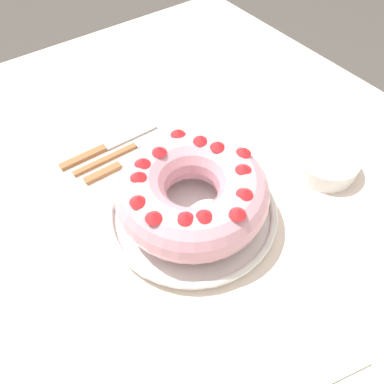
{
  "coord_description": "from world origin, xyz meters",
  "views": [
    {
      "loc": [
        0.29,
        -0.22,
        1.33
      ],
      "look_at": [
        -0.03,
        0.01,
        0.84
      ],
      "focal_mm": 35.0,
      "sensor_mm": 36.0,
      "label": 1
    }
  ],
  "objects_px": {
    "side_bowl": "(326,163)",
    "napkin": "(314,331)",
    "serving_dish": "(192,211)",
    "cake_knife": "(119,165)",
    "serving_knife": "(104,148)",
    "bundt_cake": "(192,192)",
    "fork": "(124,151)"
  },
  "relations": [
    {
      "from": "side_bowl",
      "to": "napkin",
      "type": "distance_m",
      "value": 0.33
    },
    {
      "from": "serving_dish",
      "to": "cake_knife",
      "type": "xyz_separation_m",
      "value": [
        -0.18,
        -0.05,
        -0.01
      ]
    },
    {
      "from": "serving_dish",
      "to": "serving_knife",
      "type": "height_order",
      "value": "serving_dish"
    },
    {
      "from": "serving_dish",
      "to": "side_bowl",
      "type": "xyz_separation_m",
      "value": [
        0.06,
        0.28,
        0.01
      ]
    },
    {
      "from": "bundt_cake",
      "to": "napkin",
      "type": "distance_m",
      "value": 0.28
    },
    {
      "from": "serving_knife",
      "to": "napkin",
      "type": "bearing_deg",
      "value": 13.25
    },
    {
      "from": "serving_dish",
      "to": "bundt_cake",
      "type": "relative_size",
      "value": 1.17
    },
    {
      "from": "side_bowl",
      "to": "cake_knife",
      "type": "bearing_deg",
      "value": -127.15
    },
    {
      "from": "bundt_cake",
      "to": "serving_knife",
      "type": "bearing_deg",
      "value": -168.52
    },
    {
      "from": "fork",
      "to": "cake_knife",
      "type": "xyz_separation_m",
      "value": [
        0.03,
        -0.03,
        0.0
      ]
    },
    {
      "from": "serving_dish",
      "to": "serving_knife",
      "type": "bearing_deg",
      "value": -168.51
    },
    {
      "from": "fork",
      "to": "serving_knife",
      "type": "bearing_deg",
      "value": -140.08
    },
    {
      "from": "bundt_cake",
      "to": "side_bowl",
      "type": "height_order",
      "value": "bundt_cake"
    },
    {
      "from": "serving_knife",
      "to": "bundt_cake",
      "type": "bearing_deg",
      "value": 16.81
    },
    {
      "from": "serving_dish",
      "to": "napkin",
      "type": "xyz_separation_m",
      "value": [
        0.27,
        0.02,
        -0.01
      ]
    },
    {
      "from": "fork",
      "to": "napkin",
      "type": "relative_size",
      "value": 1.43
    },
    {
      "from": "bundt_cake",
      "to": "cake_knife",
      "type": "relative_size",
      "value": 1.5
    },
    {
      "from": "serving_knife",
      "to": "cake_knife",
      "type": "bearing_deg",
      "value": 7.04
    },
    {
      "from": "serving_dish",
      "to": "side_bowl",
      "type": "relative_size",
      "value": 2.44
    },
    {
      "from": "serving_dish",
      "to": "fork",
      "type": "xyz_separation_m",
      "value": [
        -0.21,
        -0.02,
        -0.01
      ]
    },
    {
      "from": "fork",
      "to": "bundt_cake",
      "type": "bearing_deg",
      "value": 1.16
    },
    {
      "from": "bundt_cake",
      "to": "side_bowl",
      "type": "xyz_separation_m",
      "value": [
        0.06,
        0.28,
        -0.05
      ]
    },
    {
      "from": "serving_knife",
      "to": "side_bowl",
      "type": "height_order",
      "value": "side_bowl"
    },
    {
      "from": "bundt_cake",
      "to": "fork",
      "type": "distance_m",
      "value": 0.22
    },
    {
      "from": "side_bowl",
      "to": "serving_knife",
      "type": "bearing_deg",
      "value": -133.32
    },
    {
      "from": "side_bowl",
      "to": "bundt_cake",
      "type": "bearing_deg",
      "value": -102.83
    },
    {
      "from": "fork",
      "to": "napkin",
      "type": "height_order",
      "value": "fork"
    },
    {
      "from": "fork",
      "to": "cake_knife",
      "type": "bearing_deg",
      "value": -47.44
    },
    {
      "from": "side_bowl",
      "to": "napkin",
      "type": "height_order",
      "value": "side_bowl"
    },
    {
      "from": "bundt_cake",
      "to": "serving_knife",
      "type": "xyz_separation_m",
      "value": [
        -0.25,
        -0.05,
        -0.06
      ]
    },
    {
      "from": "serving_dish",
      "to": "bundt_cake",
      "type": "bearing_deg",
      "value": -34.62
    },
    {
      "from": "serving_dish",
      "to": "serving_knife",
      "type": "relative_size",
      "value": 1.36
    }
  ]
}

